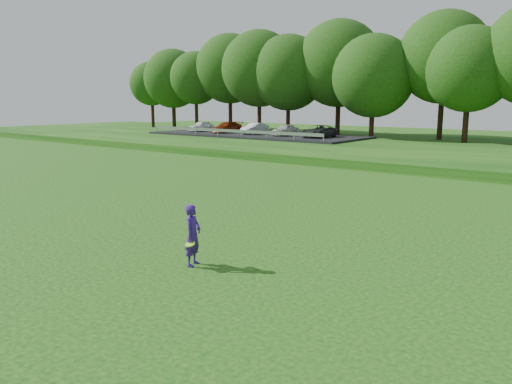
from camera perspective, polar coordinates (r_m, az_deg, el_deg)
The scene contains 5 objects.
ground at distance 13.99m, azimuth -6.37°, elevation -7.71°, with size 140.00×140.00×0.00m, color #0E420C.
berm at distance 44.64m, azimuth 25.82°, elevation 4.18°, with size 130.00×30.00×0.60m, color #0E420C.
walking_path at distance 31.21m, azimuth 20.20°, elevation 1.82°, with size 130.00×1.60×0.04m, color gray.
parking_lot at distance 53.75m, azimuth -0.00°, elevation 6.89°, with size 24.00×9.00×1.38m.
woman at distance 13.34m, azimuth -7.24°, elevation -4.92°, with size 0.58×0.71×1.66m.
Camera 1 is at (9.35, -9.46, 4.34)m, focal length 35.00 mm.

